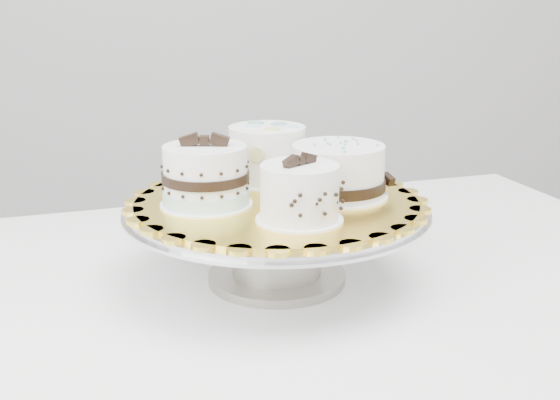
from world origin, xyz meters
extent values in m
cube|color=white|center=(-0.08, 0.06, 0.73)|extent=(1.35, 0.96, 0.04)
cube|color=white|center=(0.48, 0.49, 0.35)|extent=(0.05, 0.05, 0.71)
cylinder|color=gray|center=(-0.06, 0.09, 0.76)|extent=(0.18, 0.18, 0.01)
cylinder|color=gray|center=(-0.06, 0.09, 0.80)|extent=(0.12, 0.12, 0.10)
cylinder|color=silver|center=(-0.06, 0.09, 0.85)|extent=(0.39, 0.39, 0.01)
cylinder|color=silver|center=(-0.06, 0.09, 0.85)|extent=(0.40, 0.40, 0.00)
cylinder|color=yellow|center=(-0.06, 0.09, 0.86)|extent=(0.47, 0.47, 0.01)
cylinder|color=white|center=(-0.05, 0.00, 0.86)|extent=(0.10, 0.10, 0.00)
cylinder|color=white|center=(-0.05, 0.00, 0.90)|extent=(0.13, 0.13, 0.06)
cylinder|color=white|center=(-0.15, 0.09, 0.86)|extent=(0.12, 0.12, 0.00)
cylinder|color=white|center=(-0.15, 0.09, 0.90)|extent=(0.13, 0.13, 0.07)
cylinder|color=silver|center=(-0.15, 0.09, 0.88)|extent=(0.11, 0.11, 0.02)
cylinder|color=black|center=(-0.15, 0.09, 0.90)|extent=(0.11, 0.11, 0.01)
cylinder|color=white|center=(-0.05, 0.19, 0.86)|extent=(0.12, 0.12, 0.00)
cylinder|color=white|center=(-0.05, 0.19, 0.90)|extent=(0.12, 0.12, 0.08)
cylinder|color=white|center=(0.03, 0.09, 0.86)|extent=(0.13, 0.13, 0.00)
cylinder|color=white|center=(0.03, 0.09, 0.90)|extent=(0.15, 0.15, 0.07)
cylinder|color=black|center=(0.03, 0.09, 0.88)|extent=(0.13, 0.13, 0.01)
camera|label=1|loc=(-0.26, -0.75, 1.12)|focal=45.00mm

